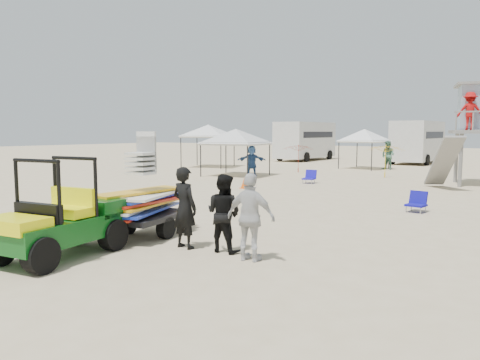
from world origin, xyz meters
The scene contains 18 objects.
ground centered at (0.00, 0.00, 0.00)m, with size 140.00×140.00×0.00m, color beige.
utility_cart centered at (-1.10, -0.93, 0.90)m, with size 1.66×2.71×1.93m.
surf_trailer centered at (-1.10, 1.40, 0.89)m, with size 1.63×2.56×2.17m.
man_left centered at (0.42, 1.10, 0.87)m, with size 0.63×0.42×1.74m, color black.
man_mid centered at (1.27, 1.35, 0.80)m, with size 0.78×0.61×1.61m, color black.
man_right centered at (2.12, 1.10, 0.85)m, with size 0.99×0.41×1.69m, color silver.
canopy_white_a centered at (-8.36, 14.89, 2.47)m, with size 3.43×3.43×3.02m.
canopy_white_b centered at (-13.76, 19.00, 2.79)m, with size 3.83×3.83×3.34m.
canopy_white_c centered at (-4.38, 23.83, 2.48)m, with size 2.86×2.86×3.03m.
umbrella_a centered at (-6.57, 18.78, 0.86)m, with size 1.87×1.91×1.72m, color #AF2712.
umbrella_b centered at (-1.20, 18.63, 0.90)m, with size 1.96×2.00×1.80m, color yellow.
cone_near centered at (-3.22, 8.68, 0.25)m, with size 0.34×0.34×0.50m, color #FF6908.
cone_far centered at (-4.59, 10.40, 0.25)m, with size 0.34×0.34×0.50m, color #FB5707.
beach_chair_a centered at (-3.24, 13.90, 0.31)m, with size 0.59×0.64×0.64m.
beach_chair_b centered at (3.17, 8.63, 0.31)m, with size 0.60×0.64×0.64m.
rv_far_left centered at (-12.00, 29.99, 1.80)m, with size 2.64×6.80×3.25m.
rv_mid_left centered at (-3.00, 31.49, 1.80)m, with size 2.65×6.50×3.25m.
distant_beachgoers centered at (-0.91, 19.81, 0.87)m, with size 18.89×15.81×1.86m.
Camera 1 is at (7.08, -6.12, 2.47)m, focal length 35.00 mm.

